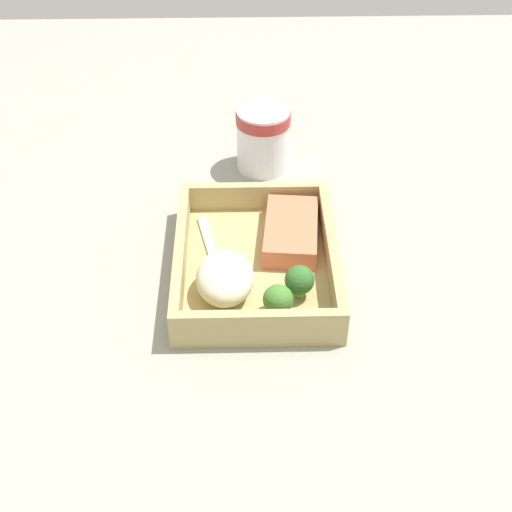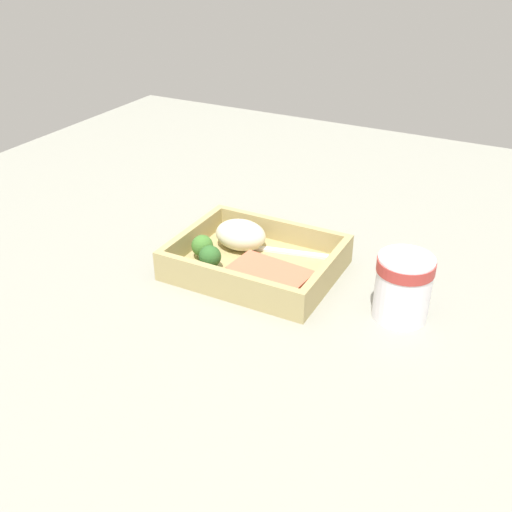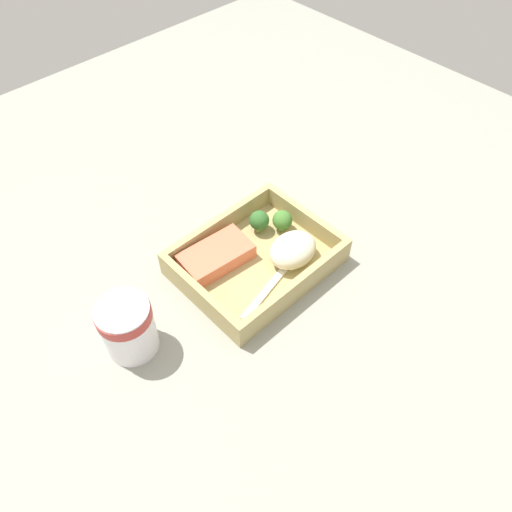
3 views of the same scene
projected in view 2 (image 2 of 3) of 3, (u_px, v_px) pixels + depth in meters
The scene contains 9 objects.
ground_plane at pixel (256, 276), 96.56cm from camera, with size 160.00×160.00×2.00cm, color gray.
takeout_tray at pixel (256, 267), 95.77cm from camera, with size 25.28×19.78×1.20cm, color tan.
tray_rim at pixel (256, 254), 94.55cm from camera, with size 25.28×19.78×3.72cm.
salmon_fillet at pixel (270, 277), 89.28cm from camera, with size 11.93×6.63×2.82cm, color #E46D4C.
mashed_potatoes at pixel (241, 235), 99.16cm from camera, with size 8.69×6.81×4.75cm, color beige.
broccoli_floret_1 at pixel (202, 246), 96.05cm from camera, with size 3.53×3.53×4.07cm.
broccoli_floret_2 at pixel (210, 257), 92.71cm from camera, with size 3.52×3.52×4.20cm.
fork at pixel (274, 250), 99.04cm from camera, with size 15.78×5.07×0.44cm.
paper_cup at pixel (403, 284), 82.55cm from camera, with size 7.95×7.95×9.59cm.
Camera 2 is at (-38.29, 72.83, 49.64)cm, focal length 42.00 mm.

